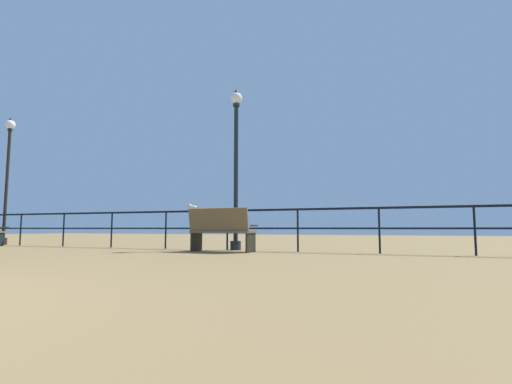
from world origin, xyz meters
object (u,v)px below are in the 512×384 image
at_px(seagull_on_rail, 193,207).
at_px(lamppost_left, 8,168).
at_px(bench_near_left, 221,229).
at_px(lamppost_center, 236,157).

bearing_deg(seagull_on_rail, lamppost_left, 178.68).
relative_size(bench_near_left, lamppost_left, 0.36).
distance_m(bench_near_left, lamppost_center, 2.00).
bearing_deg(bench_near_left, lamppost_left, 173.97).
distance_m(lamppost_left, seagull_on_rail, 7.31).
bearing_deg(bench_near_left, seagull_on_rail, 148.34).
xyz_separation_m(bench_near_left, lamppost_center, (-0.02, 0.88, 1.80)).
height_order(bench_near_left, lamppost_left, lamppost_left).
relative_size(lamppost_left, lamppost_center, 1.03).
height_order(lamppost_left, seagull_on_rail, lamppost_left).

